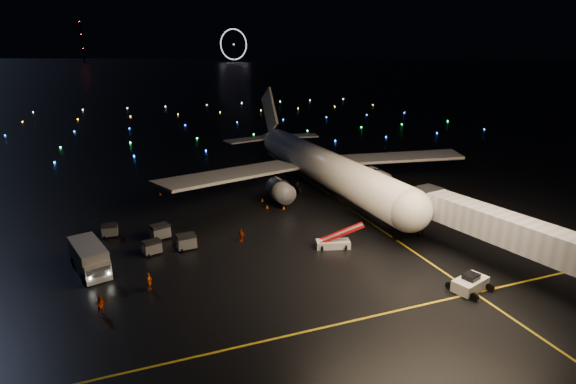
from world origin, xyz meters
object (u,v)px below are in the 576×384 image
(service_truck, at_px, (89,257))
(baggage_cart_3, at_px, (110,230))
(baggage_cart_1, at_px, (186,242))
(baggage_cart_2, at_px, (152,247))
(belt_loader, at_px, (333,236))
(baggage_cart_0, at_px, (160,232))
(airliner, at_px, (315,144))
(crew_a, at_px, (149,282))
(pushback_tug, at_px, (470,282))
(crew_c, at_px, (241,235))
(crew_b, at_px, (101,305))

(service_truck, height_order, baggage_cart_3, service_truck)
(baggage_cart_1, distance_m, baggage_cart_2, 3.91)
(belt_loader, relative_size, baggage_cart_0, 2.67)
(baggage_cart_3, bearing_deg, airliner, 19.43)
(airliner, height_order, baggage_cart_2, airliner)
(baggage_cart_0, height_order, baggage_cart_1, baggage_cart_0)
(crew_a, relative_size, baggage_cart_0, 0.82)
(pushback_tug, bearing_deg, baggage_cart_1, 124.40)
(pushback_tug, xyz_separation_m, belt_loader, (-8.27, 13.69, 0.54))
(baggage_cart_2, distance_m, baggage_cart_3, 8.53)
(airliner, distance_m, crew_c, 25.27)
(crew_a, distance_m, crew_b, 5.28)
(service_truck, bearing_deg, baggage_cart_3, 61.68)
(belt_loader, relative_size, baggage_cart_1, 2.71)
(baggage_cart_1, bearing_deg, baggage_cart_0, 114.95)
(baggage_cart_3, bearing_deg, crew_b, -89.09)
(baggage_cart_1, bearing_deg, airliner, 28.42)
(belt_loader, xyz_separation_m, service_truck, (-26.94, 3.93, 0.14))
(crew_c, bearing_deg, crew_b, -101.83)
(airliner, xyz_separation_m, crew_a, (-28.78, -25.19, -6.70))
(crew_c, relative_size, baggage_cart_0, 0.73)
(service_truck, relative_size, crew_b, 4.42)
(crew_b, height_order, baggage_cart_3, crew_b)
(baggage_cart_0, bearing_deg, baggage_cart_3, 135.26)
(baggage_cart_3, bearing_deg, service_truck, -99.50)
(crew_a, xyz_separation_m, crew_b, (-4.31, -3.05, 0.06))
(crew_a, height_order, crew_c, crew_a)
(pushback_tug, height_order, baggage_cart_3, pushback_tug)
(crew_b, distance_m, baggage_cart_1, 14.53)
(service_truck, relative_size, baggage_cart_2, 4.37)
(baggage_cart_3, bearing_deg, crew_c, -23.18)
(airliner, xyz_separation_m, baggage_cart_0, (-26.58, -12.71, -6.67))
(service_truck, bearing_deg, baggage_cart_1, -6.38)
(baggage_cart_1, bearing_deg, baggage_cart_3, 132.87)
(baggage_cart_2, xyz_separation_m, baggage_cart_3, (-4.60, 7.18, -0.02))
(belt_loader, bearing_deg, airliner, 87.88)
(baggage_cart_3, bearing_deg, baggage_cart_0, -24.22)
(airliner, distance_m, belt_loader, 24.63)
(crew_c, bearing_deg, pushback_tug, -3.87)
(crew_a, height_order, baggage_cart_3, crew_a)
(baggage_cart_0, relative_size, baggage_cart_3, 1.16)
(belt_loader, height_order, baggage_cart_2, belt_loader)
(crew_a, distance_m, crew_c, 14.03)
(airliner, bearing_deg, baggage_cart_3, -165.51)
(airliner, bearing_deg, baggage_cart_2, -150.95)
(belt_loader, distance_m, crew_a, 21.44)
(airliner, bearing_deg, crew_c, -137.56)
(baggage_cart_0, relative_size, baggage_cart_2, 1.13)
(airliner, xyz_separation_m, crew_b, (-33.09, -28.24, -6.64))
(baggage_cart_1, height_order, baggage_cart_3, baggage_cart_1)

